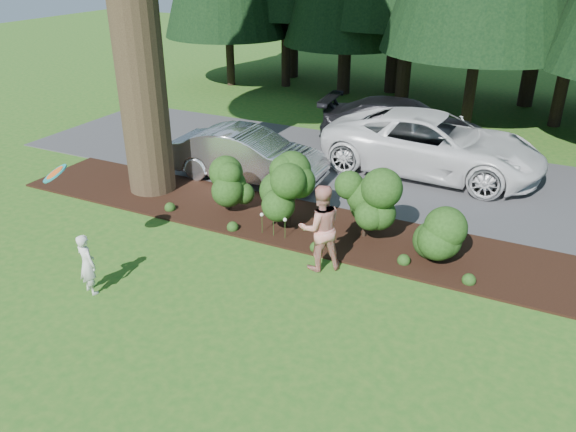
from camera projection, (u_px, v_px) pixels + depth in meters
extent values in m
plane|color=#245C1A|center=(230.00, 292.00, 11.03)|extent=(80.00, 80.00, 0.00)
cube|color=black|center=(301.00, 224.00, 13.64)|extent=(16.00, 2.50, 0.05)
cube|color=#38383A|center=(360.00, 168.00, 17.07)|extent=(22.00, 6.00, 0.03)
sphere|color=#1C3A11|center=(228.00, 187.00, 14.13)|extent=(1.08, 1.08, 1.08)
cylinder|color=black|center=(229.00, 205.00, 14.35)|extent=(0.08, 0.08, 0.30)
sphere|color=#1C3A11|center=(289.00, 192.00, 13.12)|extent=(1.35, 1.35, 1.35)
cylinder|color=black|center=(289.00, 222.00, 13.47)|extent=(0.08, 0.08, 0.30)
sphere|color=#1C3A11|center=(366.00, 206.00, 12.69)|extent=(1.26, 1.26, 1.26)
cylinder|color=black|center=(364.00, 232.00, 12.99)|extent=(0.08, 0.08, 0.30)
sphere|color=#1C3A11|center=(443.00, 230.00, 11.86)|extent=(1.17, 1.17, 1.17)
cylinder|color=black|center=(440.00, 253.00, 12.11)|extent=(0.08, 0.08, 0.30)
cylinder|color=#1C3A11|center=(262.00, 225.00, 13.10)|extent=(0.01, 0.01, 0.50)
sphere|color=white|center=(262.00, 215.00, 12.98)|extent=(0.09, 0.09, 0.09)
cylinder|color=#1C3A11|center=(273.00, 228.00, 12.98)|extent=(0.01, 0.01, 0.50)
sphere|color=white|center=(273.00, 217.00, 12.86)|extent=(0.09, 0.09, 0.09)
cylinder|color=#1C3A11|center=(285.00, 230.00, 12.86)|extent=(0.01, 0.01, 0.50)
sphere|color=white|center=(285.00, 220.00, 12.74)|extent=(0.09, 0.09, 0.09)
imported|color=silver|center=(248.00, 155.00, 15.94)|extent=(4.51, 1.78, 1.46)
imported|color=silver|center=(433.00, 144.00, 16.37)|extent=(6.42, 3.15, 1.76)
imported|color=black|center=(405.00, 126.00, 18.30)|extent=(5.70, 2.74, 1.60)
imported|color=silver|center=(87.00, 264.00, 10.76)|extent=(0.52, 0.41, 1.26)
imported|color=red|center=(320.00, 228.00, 11.47)|extent=(1.15, 1.12, 1.87)
cylinder|color=teal|center=(55.00, 174.00, 10.72)|extent=(0.58, 0.52, 0.41)
cylinder|color=#FA5C15|center=(55.00, 173.00, 10.71)|extent=(0.40, 0.36, 0.29)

